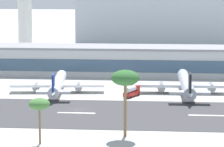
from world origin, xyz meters
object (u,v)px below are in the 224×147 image
airliner_navy_tail_gate_1 (57,84)px  airliner_black_tail_gate_2 (186,85)px  terminal_building (133,60)px  control_tower (25,3)px  distant_hotel_block (170,8)px  service_fuel_truck_0 (132,91)px  palm_tree_2 (39,105)px  palm_tree_1 (125,79)px

airliner_navy_tail_gate_1 → airliner_black_tail_gate_2: bearing=-93.0°
terminal_building → control_tower: size_ratio=3.91×
control_tower → distant_hotel_block: (76.42, 86.65, -6.15)m
distant_hotel_block → airliner_black_tail_gate_2: 174.52m
airliner_black_tail_gate_2 → service_fuel_truck_0: 21.32m
palm_tree_2 → airliner_black_tail_gate_2: bearing=60.9°
service_fuel_truck_0 → distant_hotel_block: bearing=20.3°
airliner_navy_tail_gate_1 → service_fuel_truck_0: airliner_navy_tail_gate_1 is taller
airliner_navy_tail_gate_1 → terminal_building: bearing=-35.4°
control_tower → airliner_navy_tail_gate_1: bearing=-69.7°
control_tower → airliner_black_tail_gate_2: bearing=-47.0°
control_tower → distant_hotel_block: size_ratio=0.42×
service_fuel_truck_0 → airliner_black_tail_gate_2: bearing=-44.0°
control_tower → palm_tree_1: 162.17m
distant_hotel_block → palm_tree_2: (-35.59, -245.13, -13.95)m
terminal_building → distant_hotel_block: 132.04m
control_tower → airliner_navy_tail_gate_1: control_tower is taller
control_tower → palm_tree_2: control_tower is taller
palm_tree_1 → airliner_black_tail_gate_2: bearing=73.3°
terminal_building → palm_tree_2: 116.95m
terminal_building → airliner_navy_tail_gate_1: bearing=-119.8°
terminal_building → palm_tree_2: bearing=-99.0°
airliner_black_tail_gate_2 → palm_tree_1: 66.46m
airliner_black_tail_gate_2 → service_fuel_truck_0: airliner_black_tail_gate_2 is taller
airliner_navy_tail_gate_1 → service_fuel_truck_0: bearing=-106.5°
service_fuel_truck_0 → palm_tree_2: (-20.09, -64.34, 8.23)m
control_tower → airliner_black_tail_gate_2: (80.80, -86.57, -26.99)m
airliner_navy_tail_gate_1 → palm_tree_1: (29.16, -60.38, 12.50)m
palm_tree_1 → terminal_building: bearing=91.6°
palm_tree_2 → palm_tree_1: bearing=23.8°
palm_tree_1 → palm_tree_2: bearing=-156.2°
service_fuel_truck_0 → palm_tree_2: 67.90m
airliner_navy_tail_gate_1 → palm_tree_2: size_ratio=3.89×
distant_hotel_block → airliner_navy_tail_gate_1: distant_hotel_block is taller
palm_tree_2 → distant_hotel_block: bearing=81.7°
palm_tree_1 → palm_tree_2: (-21.17, -9.35, -5.34)m
terminal_building → distant_hotel_block: distant_hotel_block is taller
terminal_building → airliner_navy_tail_gate_1: size_ratio=4.29×
distant_hotel_block → palm_tree_2: distant_hotel_block is taller
palm_tree_2 → control_tower: bearing=104.4°
terminal_building → distant_hotel_block: (17.40, 129.66, 17.84)m
terminal_building → palm_tree_2: (-18.19, -115.47, 3.89)m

